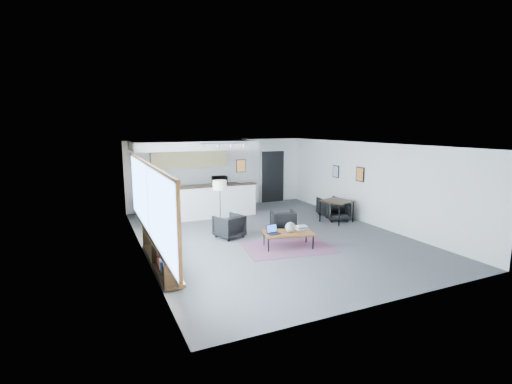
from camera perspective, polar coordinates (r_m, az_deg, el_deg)
name	(u,v)px	position (r m, az deg, el deg)	size (l,w,h in m)	color
room	(271,191)	(10.38, 2.30, 0.10)	(7.02, 9.02, 2.62)	#48484B
window	(149,202)	(8.47, -16.21, -1.50)	(0.10, 5.95, 1.66)	#8CBFFF
console	(160,252)	(8.64, -14.61, -8.96)	(0.35, 3.00, 0.80)	black
kitchenette	(194,175)	(13.39, -9.52, 2.55)	(4.20, 1.96, 2.60)	white
doorway	(272,176)	(15.34, 2.53, 2.48)	(1.10, 0.12, 2.15)	black
track_light	(224,144)	(12.03, -4.96, 7.32)	(1.60, 0.07, 0.15)	silver
wall_art_lower	(360,174)	(12.59, 15.72, 2.64)	(0.03, 0.38, 0.48)	black
wall_art_upper	(336,172)	(13.60, 12.19, 3.10)	(0.03, 0.34, 0.44)	black
kilim_rug	(288,247)	(9.75, 4.93, -8.44)	(2.44, 1.84, 0.01)	#5F334A
coffee_table	(288,233)	(9.64, 4.96, -6.33)	(1.38, 0.97, 0.41)	brown
laptop	(273,231)	(9.46, 2.60, -6.02)	(0.33, 0.28, 0.22)	black
ceramic_pot	(290,227)	(9.56, 5.32, -5.44)	(0.27, 0.27, 0.27)	gray
book_stack	(302,228)	(9.92, 7.05, -5.45)	(0.32, 0.26, 0.10)	silver
coaster	(295,234)	(9.50, 5.96, -6.39)	(0.12, 0.12, 0.01)	#E5590C
armchair_left	(229,225)	(10.48, -4.16, -5.10)	(0.70, 0.65, 0.72)	black
armchair_right	(283,220)	(11.10, 4.17, -4.28)	(0.68, 0.63, 0.70)	black
floor_lamp	(220,187)	(11.22, -5.59, 0.80)	(0.50, 0.50, 1.49)	black
dining_table	(337,202)	(12.35, 12.34, -1.57)	(1.06, 1.06, 0.72)	black
dining_chair_near	(338,212)	(12.63, 12.45, -2.95)	(0.59, 0.55, 0.61)	black
dining_chair_far	(329,207)	(13.26, 11.23, -2.29)	(0.59, 0.55, 0.61)	black
microwave	(219,179)	(14.16, -5.65, 1.97)	(0.55, 0.30, 0.37)	black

